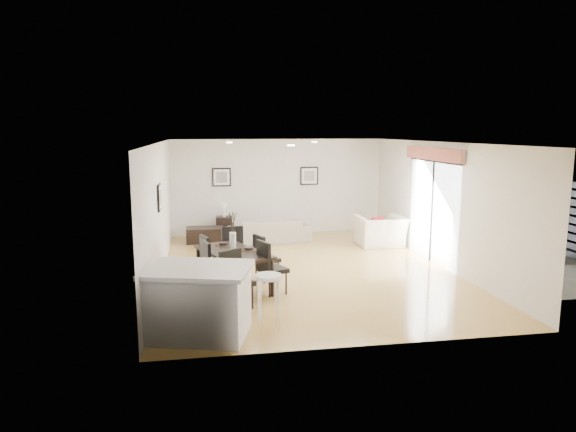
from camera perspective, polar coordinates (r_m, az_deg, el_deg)
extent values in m
plane|color=tan|center=(11.05, 1.98, -5.97)|extent=(8.00, 8.00, 0.00)
cube|color=silver|center=(14.67, -1.11, 3.27)|extent=(6.00, 0.04, 2.70)
cube|color=silver|center=(6.96, 8.65, -3.87)|extent=(6.00, 0.04, 2.70)
cube|color=silver|center=(10.58, -14.10, 0.55)|extent=(0.04, 8.00, 2.70)
cube|color=silver|center=(11.74, 16.53, 1.30)|extent=(0.04, 8.00, 2.70)
cube|color=white|center=(10.65, 2.07, 8.18)|extent=(6.00, 8.00, 0.02)
imported|color=gray|center=(13.64, -2.09, -1.64)|extent=(2.20, 1.07, 0.62)
imported|color=white|center=(13.39, 10.20, -1.67)|extent=(1.20, 1.05, 0.77)
imported|color=#335826|center=(12.96, 27.12, -3.11)|extent=(0.64, 0.56, 0.70)
imported|color=#335826|center=(13.95, 25.12, -2.10)|extent=(0.50, 0.50, 0.71)
cube|color=black|center=(9.66, -6.12, -4.03)|extent=(1.46, 1.93, 0.06)
cylinder|color=black|center=(8.89, -5.99, -7.64)|extent=(0.07, 0.07, 0.66)
cylinder|color=black|center=(10.32, -9.94, -5.31)|extent=(0.07, 0.07, 0.66)
cylinder|color=black|center=(9.23, -1.76, -6.95)|extent=(0.07, 0.07, 0.66)
cylinder|color=black|center=(10.61, -6.16, -4.81)|extent=(0.07, 0.07, 0.66)
cube|color=black|center=(9.29, -10.23, -6.25)|extent=(0.56, 0.56, 0.08)
cube|color=black|center=(9.27, -9.12, -4.44)|extent=(0.18, 0.45, 0.54)
cylinder|color=black|center=(9.48, -11.51, -7.50)|extent=(0.04, 0.04, 0.41)
cylinder|color=black|center=(9.56, -9.45, -7.28)|extent=(0.04, 0.04, 0.41)
cylinder|color=black|center=(9.15, -10.96, -8.10)|extent=(0.04, 0.04, 0.41)
cylinder|color=black|center=(9.24, -8.83, -7.87)|extent=(0.04, 0.04, 0.41)
cube|color=black|center=(10.13, -10.18, -5.12)|extent=(0.53, 0.53, 0.07)
cube|color=black|center=(10.13, -9.26, -3.58)|extent=(0.19, 0.41, 0.49)
cylinder|color=black|center=(10.29, -11.30, -6.22)|extent=(0.03, 0.03, 0.38)
cylinder|color=black|center=(10.39, -9.60, -6.02)|extent=(0.03, 0.03, 0.38)
cylinder|color=black|center=(10.00, -10.71, -6.68)|extent=(0.03, 0.03, 0.38)
cylinder|color=black|center=(10.10, -8.96, -6.46)|extent=(0.03, 0.03, 0.38)
cube|color=black|center=(9.37, -1.67, -5.98)|extent=(0.58, 0.58, 0.08)
cube|color=black|center=(9.21, -2.73, -4.47)|extent=(0.22, 0.43, 0.53)
cylinder|color=black|center=(9.38, -0.20, -7.50)|extent=(0.03, 0.03, 0.41)
cylinder|color=black|center=(9.21, -2.07, -7.83)|extent=(0.03, 0.03, 0.41)
cylinder|color=black|center=(9.66, -1.28, -6.99)|extent=(0.03, 0.03, 0.41)
cylinder|color=black|center=(9.50, -3.11, -7.29)|extent=(0.03, 0.03, 0.41)
cube|color=black|center=(10.21, -2.34, -4.86)|extent=(0.55, 0.55, 0.07)
cube|color=black|center=(10.06, -3.24, -3.55)|extent=(0.21, 0.40, 0.50)
cylinder|color=black|center=(10.21, -1.08, -6.15)|extent=(0.03, 0.03, 0.38)
cylinder|color=black|center=(10.05, -2.66, -6.42)|extent=(0.03, 0.03, 0.38)
cylinder|color=black|center=(10.48, -2.02, -5.75)|extent=(0.03, 0.03, 0.38)
cylinder|color=black|center=(10.32, -3.58, -6.00)|extent=(0.03, 0.03, 0.38)
cube|color=black|center=(8.61, -5.62, -7.46)|extent=(0.61, 0.61, 0.08)
cube|color=black|center=(8.68, -6.43, -5.43)|extent=(0.40, 0.29, 0.53)
cylinder|color=black|center=(8.46, -5.79, -9.49)|extent=(0.03, 0.03, 0.40)
cylinder|color=black|center=(8.72, -7.20, -8.93)|extent=(0.03, 0.03, 0.40)
cylinder|color=black|center=(8.66, -3.97, -9.00)|extent=(0.03, 0.03, 0.40)
cylinder|color=black|center=(8.91, -5.40, -8.47)|extent=(0.03, 0.03, 0.40)
cube|color=black|center=(10.84, -6.48, -3.86)|extent=(0.55, 0.55, 0.08)
cube|color=black|center=(10.59, -6.20, -2.59)|extent=(0.45, 0.16, 0.54)
cylinder|color=black|center=(11.11, -5.84, -4.82)|extent=(0.04, 0.04, 0.41)
cylinder|color=black|center=(10.79, -5.28, -5.25)|extent=(0.04, 0.04, 0.41)
cylinder|color=black|center=(11.02, -7.60, -4.98)|extent=(0.04, 0.04, 0.41)
cylinder|color=black|center=(10.69, -7.09, -5.42)|extent=(0.04, 0.04, 0.41)
cylinder|color=white|center=(9.61, -6.14, -2.84)|extent=(0.12, 0.12, 0.35)
cylinder|color=black|center=(9.67, -4.34, -3.78)|extent=(0.34, 0.34, 0.01)
cylinder|color=black|center=(9.67, -4.34, -3.61)|extent=(0.18, 0.18, 0.05)
cylinder|color=black|center=(10.11, -7.15, -3.24)|extent=(0.34, 0.34, 0.01)
cylinder|color=black|center=(10.11, -7.15, -3.07)|extent=(0.18, 0.18, 0.05)
cylinder|color=black|center=(9.18, -6.89, -4.55)|extent=(0.34, 0.34, 0.01)
cylinder|color=black|center=(9.17, -6.89, -4.37)|extent=(0.18, 0.18, 0.05)
cube|color=black|center=(13.83, -9.20, -2.07)|extent=(1.00, 0.61, 0.39)
cube|color=black|center=(14.37, -7.10, -1.22)|extent=(0.46, 0.46, 0.58)
cylinder|color=white|center=(14.31, -7.13, 0.23)|extent=(0.09, 0.09, 0.16)
cone|color=white|center=(14.28, -7.15, 0.97)|extent=(0.20, 0.20, 0.21)
cube|color=#A6151F|center=(13.21, 9.94, -0.85)|extent=(0.34, 0.18, 0.33)
cube|color=white|center=(7.61, -9.84, -9.58)|extent=(1.56, 1.33, 0.95)
cube|color=#BCBCBE|center=(7.46, -9.95, -5.88)|extent=(1.70, 1.47, 0.07)
cylinder|color=white|center=(7.56, -2.20, -6.74)|extent=(0.39, 0.39, 0.06)
cylinder|color=silver|center=(7.82, -1.34, -9.36)|extent=(0.03, 0.03, 0.83)
cylinder|color=silver|center=(7.79, -3.27, -9.45)|extent=(0.03, 0.03, 0.83)
cylinder|color=silver|center=(7.55, -3.05, -10.09)|extent=(0.03, 0.03, 0.83)
cylinder|color=silver|center=(7.58, -1.05, -10.00)|extent=(0.03, 0.03, 0.83)
cube|color=black|center=(14.47, -7.39, 4.30)|extent=(0.52, 0.03, 0.52)
cube|color=white|center=(14.47, -7.39, 4.30)|extent=(0.44, 0.04, 0.44)
cube|color=#5F5F5A|center=(14.47, -7.39, 4.30)|extent=(0.30, 0.04, 0.30)
cube|color=black|center=(14.77, 2.37, 4.47)|extent=(0.52, 0.03, 0.52)
cube|color=white|center=(14.77, 2.37, 4.47)|extent=(0.44, 0.04, 0.44)
cube|color=#5F5F5A|center=(14.77, 2.37, 4.47)|extent=(0.30, 0.04, 0.30)
cube|color=black|center=(10.34, -14.08, 2.02)|extent=(0.03, 0.52, 0.52)
cube|color=white|center=(10.34, -14.08, 2.02)|extent=(0.04, 0.44, 0.44)
cube|color=#5F5F5A|center=(10.34, -14.08, 2.02)|extent=(0.04, 0.30, 0.30)
cube|color=white|center=(12.03, 15.77, 0.44)|extent=(0.02, 2.40, 2.25)
cube|color=black|center=(12.02, 15.69, 0.44)|extent=(0.03, 0.05, 2.25)
cube|color=black|center=(11.90, 15.94, 5.89)|extent=(0.03, 2.50, 0.05)
cube|color=maroon|center=(11.87, 15.80, 6.66)|extent=(0.10, 2.70, 0.28)
plane|color=gray|center=(13.22, 23.52, -4.17)|extent=(6.00, 6.00, 0.00)
cube|color=#2E2E31|center=(13.74, 27.97, -0.17)|extent=(0.08, 5.50, 1.80)
cube|color=brown|center=(15.60, 22.23, 1.64)|extent=(0.35, 0.35, 2.00)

